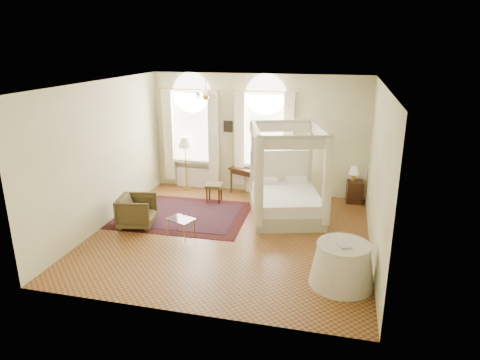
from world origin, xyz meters
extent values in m
plane|color=#9B5B2D|center=(0.00, 0.00, 0.00)|extent=(6.00, 6.00, 0.00)
plane|color=#FFF7C2|center=(0.00, 3.00, 1.65)|extent=(6.00, 0.00, 6.00)
plane|color=#FFF7C2|center=(0.00, -3.00, 1.65)|extent=(6.00, 0.00, 6.00)
plane|color=#FFF7C2|center=(-3.00, 0.00, 1.65)|extent=(0.00, 6.00, 6.00)
plane|color=#FFF7C2|center=(3.00, 0.00, 1.65)|extent=(0.00, 6.00, 6.00)
plane|color=white|center=(0.00, 0.00, 3.30)|extent=(6.00, 6.00, 0.00)
cube|color=silver|center=(-1.90, 2.97, 1.80)|extent=(1.10, 0.04, 1.90)
cylinder|color=silver|center=(-1.90, 2.97, 2.75)|extent=(1.10, 0.04, 1.10)
cube|color=white|center=(-1.90, 2.88, 0.81)|extent=(1.32, 0.24, 0.08)
cube|color=beige|center=(-2.57, 2.80, 1.55)|extent=(0.28, 0.14, 2.60)
cube|color=beige|center=(-1.23, 2.80, 1.55)|extent=(0.28, 0.14, 2.60)
cube|color=white|center=(-1.90, 2.90, 0.30)|extent=(1.00, 0.12, 0.58)
cube|color=silver|center=(0.20, 2.97, 1.80)|extent=(1.10, 0.04, 1.90)
cylinder|color=silver|center=(0.20, 2.97, 2.75)|extent=(1.10, 0.04, 1.10)
cube|color=white|center=(0.20, 2.88, 0.81)|extent=(1.32, 0.24, 0.08)
cube|color=beige|center=(-0.47, 2.80, 1.55)|extent=(0.28, 0.14, 2.60)
cube|color=beige|center=(0.87, 2.80, 1.55)|extent=(0.28, 0.14, 2.60)
cube|color=white|center=(0.20, 2.90, 0.30)|extent=(1.00, 0.12, 0.58)
cylinder|color=gold|center=(-0.90, 1.20, 3.10)|extent=(0.02, 0.02, 0.40)
sphere|color=gold|center=(-0.90, 1.20, 2.88)|extent=(0.16, 0.16, 0.16)
sphere|color=beige|center=(-0.68, 1.20, 2.95)|extent=(0.07, 0.07, 0.07)
sphere|color=beige|center=(-0.79, 1.39, 2.95)|extent=(0.07, 0.07, 0.07)
sphere|color=beige|center=(-1.01, 1.39, 2.95)|extent=(0.07, 0.07, 0.07)
sphere|color=beige|center=(-1.12, 1.20, 2.95)|extent=(0.07, 0.07, 0.07)
sphere|color=beige|center=(-1.01, 1.01, 2.95)|extent=(0.07, 0.07, 0.07)
sphere|color=beige|center=(-0.79, 1.01, 2.95)|extent=(0.07, 0.07, 0.07)
cube|color=black|center=(-0.85, 2.97, 1.85)|extent=(0.26, 0.03, 0.32)
cube|color=black|center=(1.45, 2.97, 1.95)|extent=(0.22, 0.03, 0.26)
cube|color=#B5B795|center=(1.04, 1.32, 0.17)|extent=(2.11, 2.37, 0.34)
cube|color=white|center=(1.04, 1.32, 0.48)|extent=(1.99, 2.25, 0.27)
cube|color=beige|center=(0.78, 2.24, 0.86)|extent=(1.58, 0.52, 1.14)
cube|color=#B5B795|center=(0.06, 2.02, 1.09)|extent=(0.11, 0.11, 2.19)
cube|color=#B5B795|center=(1.50, 2.43, 1.09)|extent=(0.11, 0.11, 2.19)
cube|color=#B5B795|center=(0.58, 0.20, 1.09)|extent=(0.11, 0.11, 2.19)
cube|color=#B5B795|center=(2.03, 0.62, 1.09)|extent=(0.11, 0.11, 2.19)
cube|color=#B5B795|center=(0.78, 2.22, 2.19)|extent=(1.58, 0.52, 0.08)
cube|color=#B5B795|center=(1.31, 0.41, 2.19)|extent=(1.58, 0.52, 0.08)
cube|color=#B5B795|center=(0.32, 1.11, 2.19)|extent=(0.63, 1.94, 0.08)
cube|color=#B5B795|center=(1.77, 1.53, 2.19)|extent=(0.63, 1.94, 0.08)
cube|color=beige|center=(0.78, 2.22, 2.06)|extent=(1.62, 0.50, 0.27)
cube|color=beige|center=(1.31, 0.41, 2.06)|extent=(1.62, 0.50, 0.27)
cube|color=beige|center=(0.32, 1.11, 2.06)|extent=(0.61, 1.99, 0.27)
cube|color=beige|center=(1.77, 1.53, 2.06)|extent=(0.61, 1.99, 0.27)
cylinder|color=beige|center=(0.58, 0.20, 1.19)|extent=(0.21, 0.21, 2.00)
cylinder|color=beige|center=(2.03, 0.62, 1.19)|extent=(0.21, 0.21, 2.00)
cube|color=#3B2110|center=(2.70, 2.70, 0.30)|extent=(0.45, 0.41, 0.59)
cylinder|color=gold|center=(2.64, 2.78, 0.68)|extent=(0.11, 0.11, 0.18)
cone|color=beige|center=(2.64, 2.78, 0.86)|extent=(0.25, 0.25, 0.20)
cube|color=#3B2110|center=(-0.22, 2.70, 0.72)|extent=(1.12, 0.86, 0.06)
cube|color=#3B2110|center=(-0.22, 2.70, 0.63)|extent=(0.99, 0.73, 0.10)
cylinder|color=#3B2110|center=(-0.54, 3.05, 0.35)|extent=(0.05, 0.05, 0.70)
cylinder|color=#3B2110|center=(0.26, 2.72, 0.35)|extent=(0.05, 0.05, 0.70)
cylinder|color=#3B2110|center=(-0.70, 2.68, 0.35)|extent=(0.05, 0.05, 0.70)
cylinder|color=#3B2110|center=(0.11, 2.35, 0.35)|extent=(0.05, 0.05, 0.70)
imported|color=black|center=(-0.10, 2.80, 0.76)|extent=(0.39, 0.29, 0.03)
cube|color=#4F4922|center=(-0.95, 1.87, 0.46)|extent=(0.48, 0.48, 0.09)
cylinder|color=#3B2110|center=(-1.10, 1.69, 0.21)|extent=(0.04, 0.04, 0.41)
cylinder|color=#3B2110|center=(-0.77, 1.72, 0.21)|extent=(0.04, 0.04, 0.41)
cylinder|color=#3B2110|center=(-1.13, 2.01, 0.21)|extent=(0.04, 0.04, 0.41)
cylinder|color=#3B2110|center=(-0.81, 2.05, 0.21)|extent=(0.04, 0.04, 0.41)
imported|color=#42361C|center=(-2.22, -0.08, 0.37)|extent=(0.93, 0.92, 0.73)
cube|color=white|center=(-1.06, -0.32, 0.39)|extent=(0.68, 0.58, 0.02)
cylinder|color=gold|center=(-1.35, -0.39, 0.19)|extent=(0.02, 0.02, 0.39)
cylinder|color=gold|center=(-0.88, -0.56, 0.19)|extent=(0.02, 0.02, 0.39)
cylinder|color=gold|center=(-1.24, -0.08, 0.19)|extent=(0.02, 0.02, 0.39)
cylinder|color=gold|center=(-0.77, -0.25, 0.19)|extent=(0.02, 0.02, 0.39)
cylinder|color=gold|center=(-2.04, 2.70, 0.01)|extent=(0.27, 0.27, 0.03)
cylinder|color=gold|center=(-2.04, 2.70, 0.67)|extent=(0.04, 0.04, 1.35)
cone|color=beige|center=(-2.04, 2.70, 1.39)|extent=(0.40, 0.40, 0.29)
cube|color=#3F100F|center=(-1.53, 0.78, 0.00)|extent=(3.40, 2.49, 0.01)
cube|color=black|center=(-1.53, 0.78, 0.01)|extent=(2.86, 1.95, 0.01)
cone|color=silver|center=(2.43, -1.53, 0.37)|extent=(1.14, 1.14, 0.74)
cylinder|color=silver|center=(2.43, -1.53, 0.76)|extent=(0.93, 0.93, 0.04)
imported|color=black|center=(2.35, -1.64, 0.79)|extent=(0.27, 0.30, 0.02)
camera|label=1|loc=(2.26, -8.43, 4.10)|focal=32.00mm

